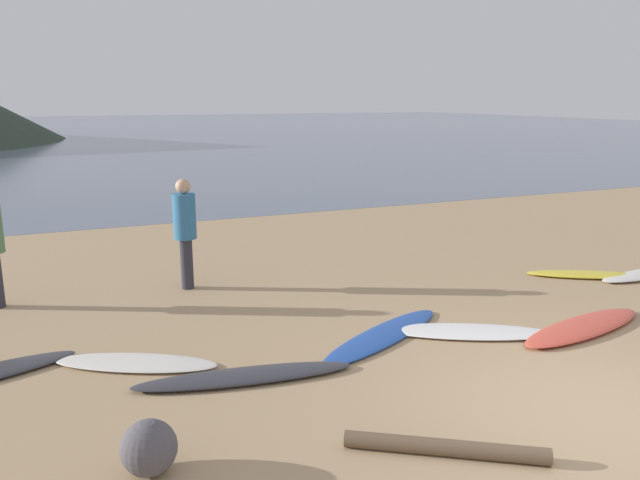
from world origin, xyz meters
TOP-DOWN VIEW (x-y plane):
  - ground_plane at (0.00, 10.00)m, footprint 120.00×120.00m
  - ocean_water at (0.00, 61.36)m, footprint 140.00×100.00m
  - surfboard_1 at (-4.12, 3.05)m, footprint 1.99×1.40m
  - surfboard_2 at (-3.05, 2.17)m, footprint 2.51×0.83m
  - surfboard_3 at (-1.02, 2.66)m, footprint 2.45×1.63m
  - surfboard_4 at (0.08, 2.31)m, footprint 2.29×1.56m
  - surfboard_5 at (1.60, 1.81)m, footprint 2.48×1.07m
  - surfboard_6 at (3.63, 3.70)m, footprint 2.03×1.41m
  - person_0 at (-2.95, 5.81)m, footprint 0.37×0.37m
  - driftwood_log at (-1.85, 0.04)m, footprint 1.58×1.10m
  - beach_rock_near at (-4.28, 0.79)m, footprint 0.47×0.47m

SIDE VIEW (x-z plane):
  - ground_plane at x=0.00m, z-range -0.20..0.00m
  - ocean_water at x=0.00m, z-range 0.00..0.00m
  - surfboard_3 at x=-1.02m, z-range 0.00..0.06m
  - surfboard_1 at x=-4.12m, z-range 0.00..0.06m
  - surfboard_4 at x=0.08m, z-range 0.00..0.07m
  - surfboard_6 at x=3.63m, z-range 0.00..0.09m
  - surfboard_2 at x=-3.05m, z-range 0.00..0.09m
  - surfboard_5 at x=1.60m, z-range 0.00..0.10m
  - driftwood_log at x=-1.85m, z-range 0.00..0.15m
  - beach_rock_near at x=-4.28m, z-range 0.00..0.47m
  - person_0 at x=-2.95m, z-range 0.16..1.98m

